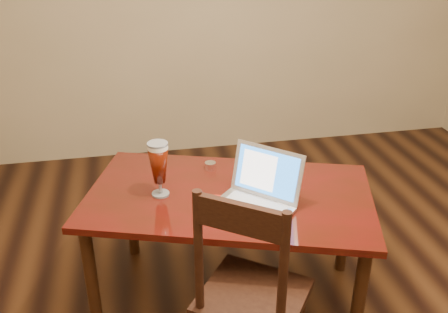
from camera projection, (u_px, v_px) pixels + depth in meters
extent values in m
cube|color=#4C0B0A|center=(229.00, 196.00, 2.49)|extent=(1.59, 1.20, 0.04)
cylinder|color=black|center=(92.00, 281.00, 2.42)|extent=(0.06, 0.06, 0.62)
cylinder|color=black|center=(358.00, 304.00, 2.28)|extent=(0.06, 0.06, 0.62)
cylinder|color=black|center=(131.00, 210.00, 3.00)|extent=(0.06, 0.06, 0.62)
cylinder|color=black|center=(345.00, 224.00, 2.86)|extent=(0.06, 0.06, 0.62)
cube|color=#B31F10|center=(247.00, 211.00, 2.33)|extent=(0.43, 0.37, 0.00)
cube|color=white|center=(247.00, 211.00, 2.33)|extent=(0.39, 0.32, 0.00)
cube|color=silver|center=(250.00, 210.00, 2.32)|extent=(0.43, 0.43, 0.02)
cube|color=silver|center=(255.00, 204.00, 2.36)|extent=(0.29, 0.28, 0.00)
cube|color=silver|center=(243.00, 215.00, 2.26)|extent=(0.11, 0.11, 0.00)
cube|color=silver|center=(267.00, 172.00, 2.38)|extent=(0.31, 0.30, 0.24)
cube|color=blue|center=(266.00, 173.00, 2.38)|extent=(0.27, 0.26, 0.20)
cube|color=white|center=(258.00, 170.00, 2.40)|extent=(0.16, 0.16, 0.17)
cylinder|color=silver|center=(161.00, 194.00, 2.47)|extent=(0.09, 0.09, 0.01)
cylinder|color=silver|center=(160.00, 187.00, 2.46)|extent=(0.01, 0.01, 0.06)
cylinder|color=white|center=(158.00, 147.00, 2.36)|extent=(0.10, 0.10, 0.02)
cylinder|color=silver|center=(157.00, 144.00, 2.35)|extent=(0.10, 0.10, 0.01)
cylinder|color=white|center=(210.00, 166.00, 2.71)|extent=(0.06, 0.06, 0.04)
cylinder|color=white|center=(253.00, 167.00, 2.70)|extent=(0.06, 0.06, 0.04)
cube|color=black|center=(253.00, 297.00, 2.14)|extent=(0.58, 0.58, 0.04)
cylinder|color=black|center=(231.00, 302.00, 2.43)|extent=(0.04, 0.04, 0.42)
cylinder|color=black|center=(199.00, 252.00, 1.94)|extent=(0.04, 0.04, 0.55)
cylinder|color=black|center=(283.00, 276.00, 1.81)|extent=(0.04, 0.04, 0.55)
cube|color=black|center=(240.00, 218.00, 1.79)|extent=(0.30, 0.23, 0.12)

